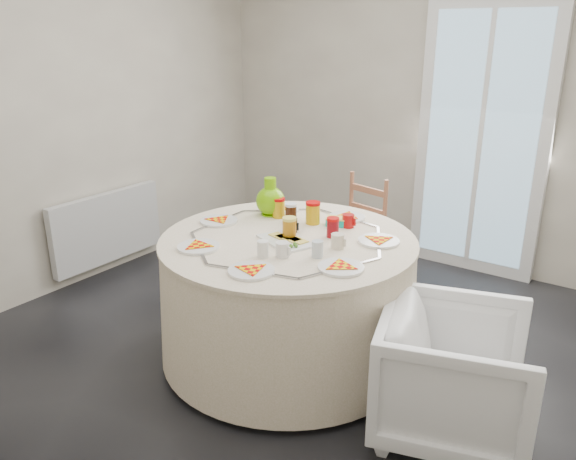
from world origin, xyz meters
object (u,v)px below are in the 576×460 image
Objects in this scene: table at (288,298)px; wooden_chair at (353,230)px; radiator at (107,227)px; green_pitcher at (270,197)px; armchair at (455,362)px.

table is 1.73× the size of wooden_chair.
radiator is 1.63m from green_pitcher.
table is 0.66m from green_pitcher.
wooden_chair is at bearing 75.41° from green_pitcher.
green_pitcher reaches higher than radiator.
wooden_chair is 1.65m from armchair.
radiator is 2.94m from armchair.
table is at bearing -40.78° from green_pitcher.
green_pitcher is (-0.33, 0.28, 0.49)m from table.
table is at bearing -5.69° from radiator.
green_pitcher is at bearing -90.41° from wooden_chair.
table is 6.33× the size of green_pitcher.
green_pitcher is at bearing 3.45° from radiator.
green_pitcher is at bearing 139.83° from table.
radiator is at bearing -177.15° from green_pitcher.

